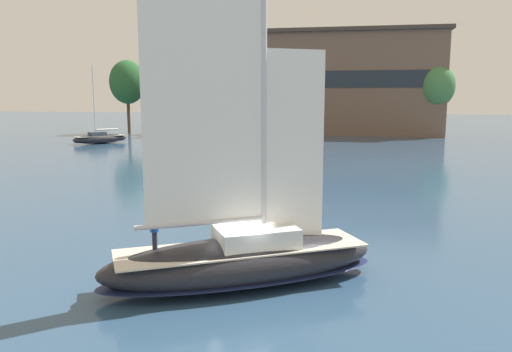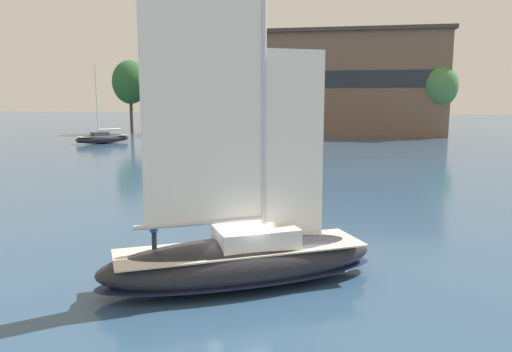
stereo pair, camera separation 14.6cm
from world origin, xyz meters
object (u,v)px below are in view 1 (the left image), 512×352
object	(u,v)px
tree_shore_right	(437,86)
sailboat_moored_far_slip	(100,138)
sailboat_moored_near_marina	(292,158)
sailboat_moored_mid_channel	(175,152)
tree_shore_left	(127,82)
tree_shore_center	(203,79)
sailboat_main	(243,255)

from	to	relation	value
tree_shore_right	sailboat_moored_far_slip	world-z (taller)	tree_shore_right
sailboat_moored_near_marina	sailboat_moored_mid_channel	distance (m)	15.56
tree_shore_left	tree_shore_center	size ratio (longest dim) A/B	0.93
tree_shore_center	sailboat_moored_mid_channel	size ratio (longest dim) A/B	1.49
sailboat_moored_mid_channel	sailboat_moored_far_slip	world-z (taller)	sailboat_moored_far_slip
sailboat_main	sailboat_moored_near_marina	size ratio (longest dim) A/B	1.37
sailboat_moored_far_slip	tree_shore_center	bearing A→B (deg)	70.09
tree_shore_left	sailboat_moored_mid_channel	distance (m)	44.96
tree_shore_right	sailboat_main	distance (m)	81.82
tree_shore_right	sailboat_main	world-z (taller)	sailboat_main
sailboat_main	tree_shore_right	bearing A→B (deg)	76.07
sailboat_main	tree_shore_center	bearing A→B (deg)	107.73
sailboat_moored_far_slip	tree_shore_right	bearing A→B (deg)	23.31
tree_shore_right	sailboat_main	size ratio (longest dim) A/B	0.85
tree_shore_center	tree_shore_right	distance (m)	45.76
tree_shore_center	sailboat_moored_far_slip	size ratio (longest dim) A/B	1.28
tree_shore_right	sailboat_moored_mid_channel	distance (m)	54.60
tree_shore_right	sailboat_moored_near_marina	size ratio (longest dim) A/B	1.15
tree_shore_center	tree_shore_right	xyz separation A→B (m)	(45.66, -2.50, -1.66)
sailboat_moored_mid_channel	sailboat_moored_far_slip	xyz separation A→B (m)	(-18.34, 15.58, 0.12)
tree_shore_left	sailboat_main	distance (m)	87.40
tree_shore_right	sailboat_moored_mid_channel	world-z (taller)	tree_shore_right
sailboat_moored_near_marina	tree_shore_right	bearing A→B (deg)	63.26
sailboat_main	sailboat_moored_near_marina	bearing A→B (deg)	93.45
sailboat_moored_mid_channel	sailboat_moored_near_marina	bearing A→B (deg)	-14.29
tree_shore_left	sailboat_main	bearing A→B (deg)	-62.19
sailboat_moored_mid_channel	tree_shore_right	bearing A→B (deg)	46.89
sailboat_moored_near_marina	tree_shore_left	bearing A→B (deg)	133.07
tree_shore_left	tree_shore_center	world-z (taller)	tree_shore_center
tree_shore_left	sailboat_moored_mid_channel	size ratio (longest dim) A/B	1.39
tree_shore_right	sailboat_moored_near_marina	world-z (taller)	tree_shore_right
sailboat_main	sailboat_moored_mid_channel	world-z (taller)	sailboat_main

